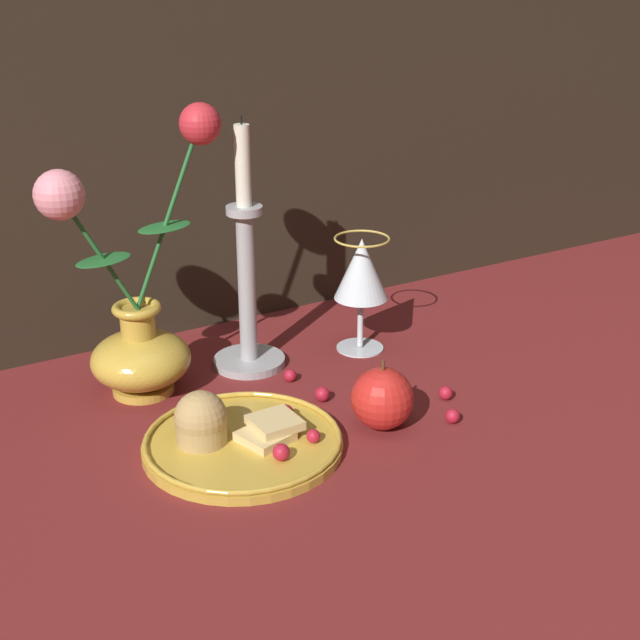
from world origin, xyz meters
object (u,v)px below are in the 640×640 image
Objects in this scene: vase at (137,320)px; wine_glass at (361,273)px; plate_with_pastries at (234,436)px; candlestick at (247,292)px; apple_beside_vase at (382,398)px.

wine_glass is (0.30, -0.03, 0.01)m from vase.
candlestick is (0.11, 0.18, 0.09)m from plate_with_pastries.
candlestick is 0.24m from apple_beside_vase.
vase is at bearing -178.76° from candlestick.
vase reaches higher than apple_beside_vase.
vase is 0.30m from wine_glass.
apple_beside_vase is at bearing -47.11° from vase.
vase is 0.15m from candlestick.
apple_beside_vase is at bearing -13.57° from plate_with_pastries.
candlestick reaches higher than apple_beside_vase.
candlestick reaches higher than plate_with_pastries.
candlestick is at bearing 59.40° from plate_with_pastries.
vase is 0.20m from plate_with_pastries.
wine_glass is 0.15m from candlestick.
plate_with_pastries is (0.04, -0.18, -0.08)m from vase.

